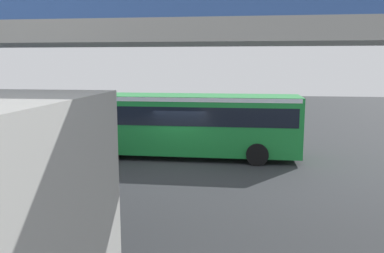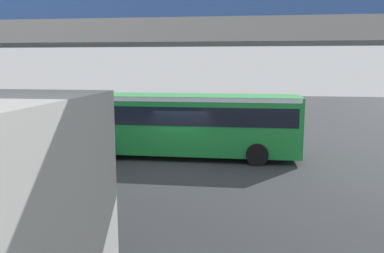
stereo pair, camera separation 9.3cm
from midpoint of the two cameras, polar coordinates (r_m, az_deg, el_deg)
ground at (r=19.40m, az=-1.44°, el=-4.93°), size 80.00×80.00×0.00m
city_bus at (r=19.82m, az=-1.17°, el=0.93°), size 11.54×2.85×3.15m
pedestrian at (r=18.86m, az=-15.04°, el=-2.89°), size 0.38×0.38×1.79m
traffic_sign at (r=23.24m, az=12.51°, el=1.94°), size 0.08×0.60×2.80m
lane_dash_leftmost at (r=21.29m, az=10.22°, el=-3.79°), size 2.00×0.20×0.01m
lane_dash_left at (r=21.48m, az=-0.52°, el=-3.53°), size 2.00×0.20×0.01m
lane_dash_centre at (r=22.40m, az=-10.71°, el=-3.16°), size 2.00×0.20×0.01m
pedestrian_overpass at (r=10.04m, az=-9.97°, el=10.78°), size 28.88×2.60×6.76m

